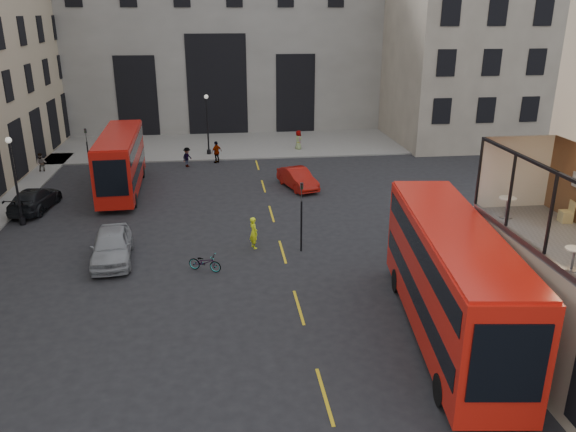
{
  "coord_description": "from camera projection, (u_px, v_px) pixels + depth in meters",
  "views": [
    {
      "loc": [
        -5.16,
        -15.2,
        12.06
      ],
      "look_at": [
        -2.04,
        9.35,
        3.0
      ],
      "focal_mm": 35.0,
      "sensor_mm": 36.0,
      "label": 1
    }
  ],
  "objects": [
    {
      "name": "ground",
      "position": [
        383.0,
        391.0,
        18.91
      ],
      "size": [
        140.0,
        140.0,
        0.0
      ],
      "primitive_type": "plane",
      "color": "black",
      "rests_on": "ground"
    },
    {
      "name": "host_frontage",
      "position": [
        574.0,
        320.0,
        18.91
      ],
      "size": [
        3.0,
        11.0,
        4.5
      ],
      "primitive_type": "cube",
      "color": "tan",
      "rests_on": "ground"
    },
    {
      "name": "gateway",
      "position": [
        215.0,
        38.0,
        59.81
      ],
      "size": [
        35.0,
        10.6,
        18.0
      ],
      "color": "gray",
      "rests_on": "ground"
    },
    {
      "name": "building_right",
      "position": [
        472.0,
        29.0,
        54.95
      ],
      "size": [
        16.6,
        18.6,
        20.0
      ],
      "color": "#A79B87",
      "rests_on": "ground"
    },
    {
      "name": "pavement_far",
      "position": [
        209.0,
        145.0,
        53.59
      ],
      "size": [
        40.0,
        12.0,
        0.12
      ],
      "primitive_type": "cube",
      "color": "slate",
      "rests_on": "ground"
    },
    {
      "name": "traffic_light_near",
      "position": [
        301.0,
        208.0,
        29.14
      ],
      "size": [
        0.16,
        0.2,
        3.8
      ],
      "color": "black",
      "rests_on": "ground"
    },
    {
      "name": "traffic_light_far",
      "position": [
        87.0,
        147.0,
        42.39
      ],
      "size": [
        0.16,
        0.2,
        3.8
      ],
      "color": "black",
      "rests_on": "ground"
    },
    {
      "name": "street_lamp_a",
      "position": [
        17.0,
        186.0,
        32.85
      ],
      "size": [
        0.36,
        0.36,
        5.33
      ],
      "color": "black",
      "rests_on": "ground"
    },
    {
      "name": "street_lamp_b",
      "position": [
        208.0,
        129.0,
        49.06
      ],
      "size": [
        0.36,
        0.36,
        5.33
      ],
      "color": "black",
      "rests_on": "ground"
    },
    {
      "name": "bus_near",
      "position": [
        451.0,
        276.0,
        21.26
      ],
      "size": [
        4.1,
        11.94,
        4.67
      ],
      "color": "red",
      "rests_on": "ground"
    },
    {
      "name": "bus_far",
      "position": [
        121.0,
        159.0,
        39.07
      ],
      "size": [
        2.82,
        10.55,
        4.18
      ],
      "color": "#AD130C",
      "rests_on": "ground"
    },
    {
      "name": "car_a",
      "position": [
        112.0,
        246.0,
        28.54
      ],
      "size": [
        2.39,
        4.99,
        1.64
      ],
      "primitive_type": "imported",
      "rotation": [
        0.0,
        0.0,
        0.09
      ],
      "color": "gray",
      "rests_on": "ground"
    },
    {
      "name": "car_b",
      "position": [
        298.0,
        178.0,
        40.4
      ],
      "size": [
        2.71,
        4.61,
        1.44
      ],
      "primitive_type": "imported",
      "rotation": [
        0.0,
        0.0,
        0.29
      ],
      "color": "#951009",
      "rests_on": "ground"
    },
    {
      "name": "car_c",
      "position": [
        35.0,
        199.0,
        35.94
      ],
      "size": [
        2.56,
        5.15,
        1.44
      ],
      "primitive_type": "imported",
      "rotation": [
        0.0,
        0.0,
        3.03
      ],
      "color": "black",
      "rests_on": "ground"
    },
    {
      "name": "bicycle",
      "position": [
        205.0,
        262.0,
        27.55
      ],
      "size": [
        1.81,
        1.26,
        0.9
      ],
      "primitive_type": "imported",
      "rotation": [
        0.0,
        0.0,
        1.14
      ],
      "color": "gray",
      "rests_on": "ground"
    },
    {
      "name": "cyclist",
      "position": [
        254.0,
        233.0,
        30.09
      ],
      "size": [
        0.62,
        0.75,
        1.75
      ],
      "primitive_type": "imported",
      "rotation": [
        0.0,
        0.0,
        1.94
      ],
      "color": "#EAFD1A",
      "rests_on": "ground"
    },
    {
      "name": "pedestrian_a",
      "position": [
        42.0,
        163.0,
        44.05
      ],
      "size": [
        0.79,
        0.62,
        1.62
      ],
      "primitive_type": "imported",
      "rotation": [
        0.0,
        0.0,
        0.0
      ],
      "color": "gray",
      "rests_on": "ground"
    },
    {
      "name": "pedestrian_b",
      "position": [
        187.0,
        157.0,
        45.92
      ],
      "size": [
        1.07,
        1.2,
        1.61
      ],
      "primitive_type": "imported",
      "rotation": [
        0.0,
        0.0,
        1.0
      ],
      "color": "gray",
      "rests_on": "ground"
    },
    {
      "name": "pedestrian_c",
      "position": [
        217.0,
        152.0,
        47.08
      ],
      "size": [
        1.12,
        1.03,
        1.84
      ],
      "primitive_type": "imported",
      "rotation": [
        0.0,
        0.0,
        3.83
      ],
      "color": "gray",
      "rests_on": "ground"
    },
    {
      "name": "pedestrian_d",
      "position": [
        298.0,
        140.0,
        51.4
      ],
      "size": [
        0.76,
        1.0,
        1.83
      ],
      "primitive_type": "imported",
      "rotation": [
        0.0,
        0.0,
        1.78
      ],
      "color": "gray",
      "rests_on": "ground"
    },
    {
      "name": "cafe_table_mid",
      "position": [
        574.0,
        256.0,
        17.04
      ],
      "size": [
        0.57,
        0.57,
        0.71
      ],
      "color": "beige",
      "rests_on": "cafe_floor"
    },
    {
      "name": "cafe_table_far",
      "position": [
        507.0,
        204.0,
        21.37
      ],
      "size": [
        0.64,
        0.64,
        0.8
      ],
      "color": "beige",
      "rests_on": "cafe_floor"
    },
    {
      "name": "cafe_chair_d",
      "position": [
        566.0,
        216.0,
        21.0
      ],
      "size": [
        0.45,
        0.45,
        0.83
      ],
      "color": "tan",
      "rests_on": "cafe_floor"
    }
  ]
}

